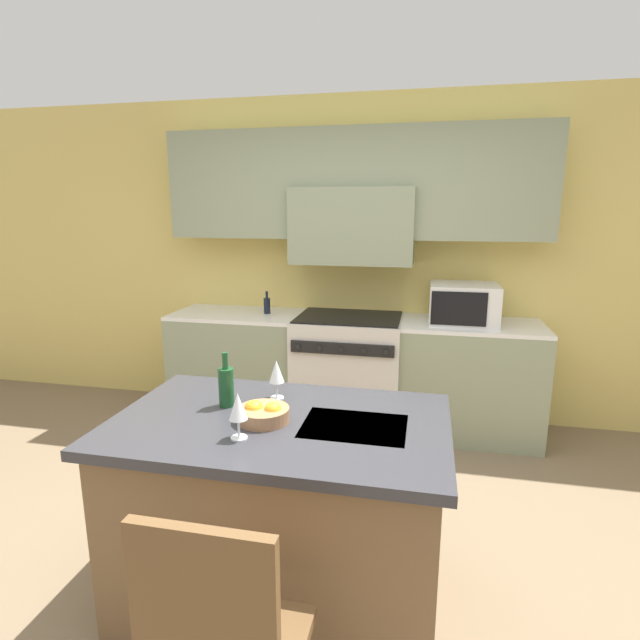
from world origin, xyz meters
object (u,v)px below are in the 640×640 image
microwave (463,304)px  wine_glass_near (238,408)px  fruit_bowl (263,413)px  oil_bottle_on_counter (267,305)px  wine_bottle (226,386)px  range_stove (348,371)px  wine_glass_far (277,373)px

microwave → wine_glass_near: 2.43m
fruit_bowl → oil_bottle_on_counter: oil_bottle_on_counter is taller
wine_bottle → fruit_bowl: size_ratio=1.15×
range_stove → wine_bottle: size_ratio=3.68×
wine_glass_far → range_stove: bearing=87.7°
fruit_bowl → oil_bottle_on_counter: 2.17m
microwave → wine_bottle: 2.24m
wine_bottle → oil_bottle_on_counter: size_ratio=1.34×
range_stove → wine_glass_near: size_ratio=4.96×
fruit_bowl → oil_bottle_on_counter: (-0.66, 2.07, 0.05)m
microwave → fruit_bowl: (-0.94, -2.04, -0.13)m
range_stove → wine_glass_far: 1.85m
range_stove → fruit_bowl: size_ratio=4.24×
range_stove → wine_bottle: bearing=-98.0°
wine_glass_far → oil_bottle_on_counter: 1.92m
microwave → wine_glass_far: bearing=-118.2°
wine_glass_near → fruit_bowl: wine_glass_near is taller
wine_glass_near → wine_glass_far: bearing=87.2°
microwave → oil_bottle_on_counter: (-1.60, 0.02, -0.08)m
range_stove → wine_glass_far: (-0.07, -1.76, 0.57)m
wine_glass_near → fruit_bowl: 0.20m
wine_bottle → wine_glass_near: bearing=-59.8°
fruit_bowl → wine_bottle: bearing=149.9°
microwave → oil_bottle_on_counter: bearing=179.2°
fruit_bowl → range_stove: bearing=88.6°
wine_bottle → wine_glass_far: 0.24m
range_stove → fruit_bowl: 2.08m
range_stove → microwave: size_ratio=1.83×
range_stove → wine_bottle: wine_bottle is taller
range_stove → oil_bottle_on_counter: oil_bottle_on_counter is taller
range_stove → oil_bottle_on_counter: bearing=176.6°
wine_glass_near → wine_glass_far: (0.02, 0.44, 0.00)m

